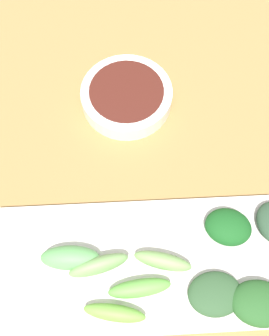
{
  "coord_description": "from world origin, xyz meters",
  "views": [
    {
      "loc": [
        0.23,
        -0.03,
        0.57
      ],
      "look_at": [
        -0.01,
        -0.02,
        0.05
      ],
      "focal_mm": 43.07,
      "sensor_mm": 36.0,
      "label": 1
    }
  ],
  "objects": [
    {
      "name": "broccoli_stalk_2",
      "position": [
        0.12,
        0.01,
        0.04
      ],
      "size": [
        0.04,
        0.08,
        0.03
      ],
      "primitive_type": "ellipsoid",
      "rotation": [
        0.0,
        0.0,
        -0.27
      ],
      "color": "#77A858",
      "rests_on": "serving_plate"
    },
    {
      "name": "broccoli_stalk_0",
      "position": [
        0.18,
        -0.06,
        0.04
      ],
      "size": [
        0.04,
        0.08,
        0.02
      ],
      "primitive_type": "ellipsoid",
      "rotation": [
        0.0,
        0.0,
        -0.19
      ],
      "color": "#6CAB3F",
      "rests_on": "serving_plate"
    },
    {
      "name": "sauce_bowl",
      "position": [
        -0.14,
        -0.03,
        0.04
      ],
      "size": [
        0.14,
        0.14,
        0.03
      ],
      "color": "white",
      "rests_on": "tabletop"
    },
    {
      "name": "broccoli_leafy_1",
      "position": [
        0.18,
        0.12,
        0.04
      ],
      "size": [
        0.07,
        0.08,
        0.02
      ],
      "primitive_type": "ellipsoid",
      "rotation": [
        0.0,
        0.0,
        -0.13
      ],
      "color": "#265524",
      "rests_on": "serving_plate"
    },
    {
      "name": "broccoli_stalk_4",
      "position": [
        0.12,
        -0.07,
        0.05
      ],
      "size": [
        0.04,
        0.08,
        0.03
      ],
      "primitive_type": "ellipsoid",
      "rotation": [
        0.0,
        0.0,
        0.24
      ],
      "color": "#72A159",
      "rests_on": "serving_plate"
    },
    {
      "name": "broccoli_stalk_6",
      "position": [
        0.15,
        -0.02,
        0.04
      ],
      "size": [
        0.03,
        0.08,
        0.02
      ],
      "primitive_type": "ellipsoid",
      "rotation": [
        0.0,
        0.0,
        0.09
      ],
      "color": "#5EA742",
      "rests_on": "serving_plate"
    },
    {
      "name": "broccoli_leafy_5",
      "position": [
        0.17,
        0.07,
        0.04
      ],
      "size": [
        0.06,
        0.07,
        0.02
      ],
      "primitive_type": "ellipsoid",
      "rotation": [
        0.0,
        0.0,
        0.08
      ],
      "color": "#2D502D",
      "rests_on": "serving_plate"
    },
    {
      "name": "broccoli_stalk_7",
      "position": [
        0.11,
        -0.11,
        0.05
      ],
      "size": [
        0.04,
        0.08,
        0.03
      ],
      "primitive_type": "ellipsoid",
      "rotation": [
        0.0,
        0.0,
        -0.06
      ],
      "color": "#5BA358",
      "rests_on": "serving_plate"
    },
    {
      "name": "broccoli_leafy_8",
      "position": [
        0.08,
        0.1,
        0.05
      ],
      "size": [
        0.07,
        0.07,
        0.03
      ],
      "primitive_type": "ellipsoid",
      "rotation": [
        0.0,
        0.0,
        -0.27
      ],
      "color": "#17521D",
      "rests_on": "serving_plate"
    },
    {
      "name": "tabletop",
      "position": [
        0.0,
        0.0,
        0.01
      ],
      "size": [
        2.1,
        2.1,
        0.02
      ],
      "primitive_type": "cube",
      "color": "olive",
      "rests_on": "ground"
    },
    {
      "name": "serving_plate",
      "position": [
        0.12,
        -0.02,
        0.03
      ],
      "size": [
        0.18,
        0.4,
        0.01
      ],
      "primitive_type": "cube",
      "color": "silver",
      "rests_on": "tabletop"
    }
  ]
}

